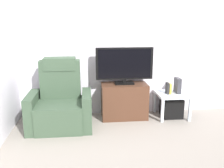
# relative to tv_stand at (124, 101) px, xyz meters

# --- Properties ---
(ground_plane) EXTENTS (6.40, 6.40, 0.00)m
(ground_plane) POSITION_rel_tv_stand_xyz_m (0.03, -0.85, -0.30)
(ground_plane) COLOR gray
(wall_back) EXTENTS (6.40, 0.06, 2.60)m
(wall_back) POSITION_rel_tv_stand_xyz_m (0.03, 0.28, 1.00)
(wall_back) COLOR silver
(wall_back) RESTS_ON ground
(tv_stand) EXTENTS (0.78, 0.43, 0.60)m
(tv_stand) POSITION_rel_tv_stand_xyz_m (0.00, 0.00, 0.00)
(tv_stand) COLOR #4C2D1E
(tv_stand) RESTS_ON ground
(television) EXTENTS (0.97, 0.20, 0.62)m
(television) POSITION_rel_tv_stand_xyz_m (0.00, 0.02, 0.63)
(television) COLOR black
(television) RESTS_ON tv_stand
(recliner_armchair) EXTENTS (0.98, 0.78, 1.08)m
(recliner_armchair) POSITION_rel_tv_stand_xyz_m (-1.07, -0.26, 0.07)
(recliner_armchair) COLOR #384C38
(recliner_armchair) RESTS_ON ground
(side_table) EXTENTS (0.54, 0.54, 0.43)m
(side_table) POSITION_rel_tv_stand_xyz_m (0.84, -0.05, 0.06)
(side_table) COLOR silver
(side_table) RESTS_ON ground
(subwoofer_box) EXTENTS (0.34, 0.34, 0.34)m
(subwoofer_box) POSITION_rel_tv_stand_xyz_m (0.84, -0.05, -0.13)
(subwoofer_box) COLOR black
(subwoofer_box) RESTS_ON ground
(book_leftmost) EXTENTS (0.04, 0.12, 0.19)m
(book_leftmost) POSITION_rel_tv_stand_xyz_m (0.74, -0.07, 0.23)
(book_leftmost) COLOR #262626
(book_leftmost) RESTS_ON side_table
(book_middle) EXTENTS (0.03, 0.12, 0.18)m
(book_middle) POSITION_rel_tv_stand_xyz_m (0.78, -0.07, 0.22)
(book_middle) COLOR gold
(book_middle) RESTS_ON side_table
(game_console) EXTENTS (0.07, 0.20, 0.27)m
(game_console) POSITION_rel_tv_stand_xyz_m (0.93, -0.04, 0.26)
(game_console) COLOR #333338
(game_console) RESTS_ON side_table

